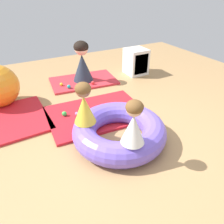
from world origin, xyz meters
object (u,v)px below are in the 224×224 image
play_ball_red (93,83)px  storage_cube (136,62)px  child_in_white (134,123)px  play_ball_teal (69,87)px  child_in_yellow (84,104)px  adult_seated (82,62)px  play_ball_pink (77,114)px  play_ball_green (64,114)px  inflatable_cushion (119,131)px  play_ball_yellow (61,84)px

play_ball_red → storage_cube: size_ratio=0.12×
child_in_white → play_ball_teal: size_ratio=6.94×
child_in_yellow → adult_seated: same height
child_in_yellow → play_ball_pink: 0.78m
child_in_yellow → play_ball_green: (-0.09, 0.68, -0.49)m
inflatable_cushion → play_ball_green: size_ratio=16.00×
adult_seated → play_ball_red: bearing=-105.8°
adult_seated → child_in_yellow: bearing=-143.1°
play_ball_green → play_ball_pink: 0.20m
play_ball_yellow → storage_cube: (1.73, -0.07, 0.21)m
child_in_yellow → play_ball_red: child_in_yellow is taller
child_in_yellow → child_in_white: child_in_yellow is taller
play_ball_yellow → play_ball_teal: (0.10, -0.18, 0.01)m
adult_seated → storage_cube: size_ratio=1.45×
child_in_white → play_ball_pink: 1.33m
adult_seated → storage_cube: adult_seated is taller
play_ball_teal → play_ball_pink: bearing=-101.6°
play_ball_red → play_ball_green: (-0.87, -0.88, 0.00)m
play_ball_teal → child_in_yellow: bearing=-100.3°
play_ball_yellow → storage_cube: 1.74m
play_ball_yellow → play_ball_teal: 0.21m
play_ball_yellow → play_ball_red: (0.58, -0.23, 0.00)m
child_in_yellow → play_ball_yellow: bearing=-121.7°
play_ball_red → play_ball_teal: 0.49m
play_ball_yellow → storage_cube: bearing=-2.4°
play_ball_teal → play_ball_pink: play_ball_teal is taller
storage_cube → child_in_white: bearing=-124.7°
child_in_white → play_ball_red: bearing=46.3°
storage_cube → child_in_yellow: bearing=-138.3°
inflatable_cushion → play_ball_yellow: 1.99m
adult_seated → play_ball_red: adult_seated is taller
inflatable_cushion → play_ball_pink: 0.85m
play_ball_yellow → child_in_yellow: bearing=-96.2°
play_ball_red → play_ball_pink: 1.19m
storage_cube → play_ball_pink: bearing=-148.7°
play_ball_red → play_ball_green: 1.23m
inflatable_cushion → play_ball_red: 1.79m
play_ball_yellow → play_ball_red: play_ball_red is taller
play_ball_red → child_in_yellow: bearing=-116.5°
play_ball_green → play_ball_pink: (0.17, -0.09, -0.01)m
adult_seated → play_ball_teal: (-0.40, -0.25, -0.36)m
inflatable_cushion → child_in_yellow: bearing=153.7°
play_ball_teal → storage_cube: size_ratio=0.13×
adult_seated → play_ball_red: (0.09, -0.29, -0.36)m
play_ball_green → storage_cube: size_ratio=0.14×
play_ball_pink → adult_seated: bearing=64.2°
play_ball_yellow → storage_cube: storage_cube is taller
play_ball_red → child_in_white: bearing=-102.2°
play_ball_red → play_ball_green: size_ratio=0.90×
play_ball_pink → child_in_yellow: bearing=-98.1°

